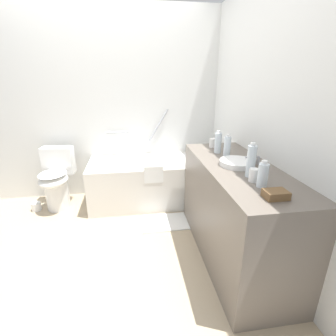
# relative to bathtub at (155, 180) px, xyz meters

# --- Properties ---
(ground_plane) EXTENTS (3.89, 3.89, 0.00)m
(ground_plane) POSITION_rel_bathtub_xyz_m (-0.56, -0.84, -0.30)
(ground_plane) COLOR tan
(wall_back_tiled) EXTENTS (3.29, 0.10, 2.40)m
(wall_back_tiled) POSITION_rel_bathtub_xyz_m (-0.56, 0.40, 0.90)
(wall_back_tiled) COLOR silver
(wall_back_tiled) RESTS_ON ground_plane
(wall_right_mirror) EXTENTS (0.10, 2.78, 2.40)m
(wall_right_mirror) POSITION_rel_bathtub_xyz_m (0.93, -0.84, 0.90)
(wall_right_mirror) COLOR silver
(wall_right_mirror) RESTS_ON ground_plane
(bathtub) EXTENTS (1.65, 0.71, 1.17)m
(bathtub) POSITION_rel_bathtub_xyz_m (0.00, 0.00, 0.00)
(bathtub) COLOR silver
(bathtub) RESTS_ON ground_plane
(toilet) EXTENTS (0.40, 0.54, 0.76)m
(toilet) POSITION_rel_bathtub_xyz_m (-1.22, 0.01, 0.07)
(toilet) COLOR white
(toilet) RESTS_ON ground_plane
(vanity_counter) EXTENTS (0.57, 1.52, 0.87)m
(vanity_counter) POSITION_rel_bathtub_xyz_m (0.60, -1.17, 0.13)
(vanity_counter) COLOR #6B6056
(vanity_counter) RESTS_ON ground_plane
(sink_basin) EXTENTS (0.29, 0.29, 0.04)m
(sink_basin) POSITION_rel_bathtub_xyz_m (0.58, -1.16, 0.59)
(sink_basin) COLOR white
(sink_basin) RESTS_ON vanity_counter
(sink_faucet) EXTENTS (0.13, 0.15, 0.08)m
(sink_faucet) POSITION_rel_bathtub_xyz_m (0.75, -1.16, 0.61)
(sink_faucet) COLOR #A2A2A7
(sink_faucet) RESTS_ON vanity_counter
(water_bottle_0) EXTENTS (0.06, 0.06, 0.21)m
(water_bottle_0) POSITION_rel_bathtub_xyz_m (0.58, -0.92, 0.67)
(water_bottle_0) COLOR silver
(water_bottle_0) RESTS_ON vanity_counter
(water_bottle_1) EXTENTS (0.07, 0.07, 0.22)m
(water_bottle_1) POSITION_rel_bathtub_xyz_m (0.55, -0.78, 0.67)
(water_bottle_1) COLOR silver
(water_bottle_1) RESTS_ON vanity_counter
(water_bottle_2) EXTENTS (0.07, 0.07, 0.18)m
(water_bottle_2) POSITION_rel_bathtub_xyz_m (0.57, -1.59, 0.65)
(water_bottle_2) COLOR silver
(water_bottle_2) RESTS_ON vanity_counter
(water_bottle_3) EXTENTS (0.07, 0.07, 0.26)m
(water_bottle_3) POSITION_rel_bathtub_xyz_m (0.57, -1.41, 0.69)
(water_bottle_3) COLOR silver
(water_bottle_3) RESTS_ON vanity_counter
(drinking_glass_0) EXTENTS (0.07, 0.07, 0.09)m
(drinking_glass_0) POSITION_rel_bathtub_xyz_m (0.56, -1.50, 0.62)
(drinking_glass_0) COLOR white
(drinking_glass_0) RESTS_ON vanity_counter
(drinking_glass_1) EXTENTS (0.06, 0.06, 0.09)m
(drinking_glass_1) POSITION_rel_bathtub_xyz_m (0.56, -0.58, 0.62)
(drinking_glass_1) COLOR white
(drinking_glass_1) RESTS_ON vanity_counter
(amenity_basket) EXTENTS (0.14, 0.10, 0.05)m
(amenity_basket) POSITION_rel_bathtub_xyz_m (0.57, -1.76, 0.60)
(amenity_basket) COLOR brown
(amenity_basket) RESTS_ON vanity_counter
(bath_mat) EXTENTS (0.70, 0.36, 0.01)m
(bath_mat) POSITION_rel_bathtub_xyz_m (0.14, -0.57, -0.29)
(bath_mat) COLOR white
(bath_mat) RESTS_ON ground_plane
(toilet_paper_roll) EXTENTS (0.11, 0.11, 0.10)m
(toilet_paper_roll) POSITION_rel_bathtub_xyz_m (-1.49, -0.05, -0.25)
(toilet_paper_roll) COLOR white
(toilet_paper_roll) RESTS_ON ground_plane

